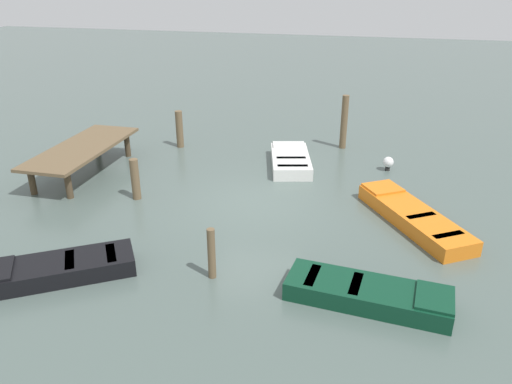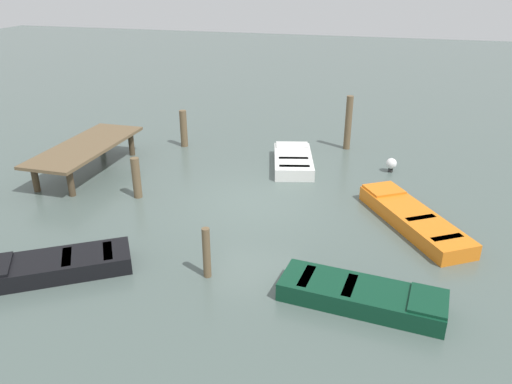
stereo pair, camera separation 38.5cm
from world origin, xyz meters
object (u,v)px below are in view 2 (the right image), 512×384
mooring_piling_center (207,253)px  rowboat_orange (413,218)px  mooring_piling_near_left (184,129)px  rowboat_black (55,265)px  dock_segment (86,148)px  rowboat_white (293,161)px  mooring_piling_mid_right (136,178)px  marker_buoy (391,164)px  mooring_piling_far_left (348,123)px  rowboat_dark_green (363,295)px

mooring_piling_center → rowboat_orange: bearing=-49.9°
mooring_piling_near_left → mooring_piling_center: bearing=-153.9°
rowboat_black → mooring_piling_near_left: (8.96, 0.67, 0.49)m
dock_segment → mooring_piling_center: (-4.85, -6.08, -0.23)m
rowboat_white → rowboat_black: (-7.96, 3.80, -0.00)m
rowboat_white → mooring_piling_center: (-7.14, 0.48, 0.39)m
rowboat_black → mooring_piling_center: 3.44m
mooring_piling_mid_right → marker_buoy: 8.34m
mooring_piling_far_left → marker_buoy: mooring_piling_far_left is taller
mooring_piling_far_left → marker_buoy: size_ratio=4.22×
dock_segment → mooring_piling_mid_right: (-1.43, -2.58, -0.21)m
mooring_piling_mid_right → rowboat_white: bearing=-46.8°
mooring_piling_center → mooring_piling_far_left: size_ratio=0.60×
rowboat_black → mooring_piling_mid_right: bearing=-120.2°
rowboat_black → mooring_piling_far_left: 11.69m
rowboat_black → rowboat_orange: bearing=177.8°
rowboat_orange → rowboat_white: 5.22m
mooring_piling_mid_right → mooring_piling_far_left: mooring_piling_far_left is taller
rowboat_orange → mooring_piling_center: mooring_piling_center is taller
mooring_piling_mid_right → marker_buoy: bearing=-60.4°
mooring_piling_near_left → marker_buoy: size_ratio=2.93×
mooring_piling_center → rowboat_black: bearing=103.8°
dock_segment → marker_buoy: (2.68, -9.83, -0.55)m
mooring_piling_near_left → marker_buoy: bearing=-94.6°
dock_segment → rowboat_white: dock_segment is taller
rowboat_black → mooring_piling_near_left: bearing=-118.3°
rowboat_white → marker_buoy: 3.30m
rowboat_orange → mooring_piling_mid_right: size_ratio=3.12×
rowboat_orange → rowboat_white: same height
rowboat_white → rowboat_dark_green: (-7.26, -2.93, -0.00)m
mooring_piling_near_left → mooring_piling_far_left: size_ratio=0.69×
mooring_piling_mid_right → mooring_piling_far_left: (6.11, -5.56, 0.39)m
rowboat_dark_green → mooring_piling_far_left: (9.64, 1.34, 0.80)m
dock_segment → mooring_piling_far_left: mooring_piling_far_left is taller
rowboat_white → mooring_piling_far_left: bearing=-47.5°
rowboat_white → mooring_piling_mid_right: mooring_piling_mid_right is taller
rowboat_dark_green → mooring_piling_near_left: bearing=137.8°
mooring_piling_near_left → mooring_piling_far_left: (1.38, -6.05, 0.31)m
rowboat_white → rowboat_dark_green: same height
rowboat_black → marker_buoy: (8.35, -7.08, 0.07)m
mooring_piling_near_left → dock_segment: bearing=147.7°
mooring_piling_center → mooring_piling_far_left: (9.53, -2.06, 0.41)m
rowboat_white → mooring_piling_far_left: mooring_piling_far_left is taller
rowboat_white → rowboat_dark_green: size_ratio=0.87×
rowboat_black → mooring_piling_near_left: 9.00m
dock_segment → mooring_piling_center: size_ratio=3.88×
marker_buoy → rowboat_dark_green: bearing=177.4°
rowboat_orange → rowboat_dark_green: 3.97m
rowboat_dark_green → marker_buoy: 7.66m
rowboat_black → mooring_piling_far_left: mooring_piling_far_left is taller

